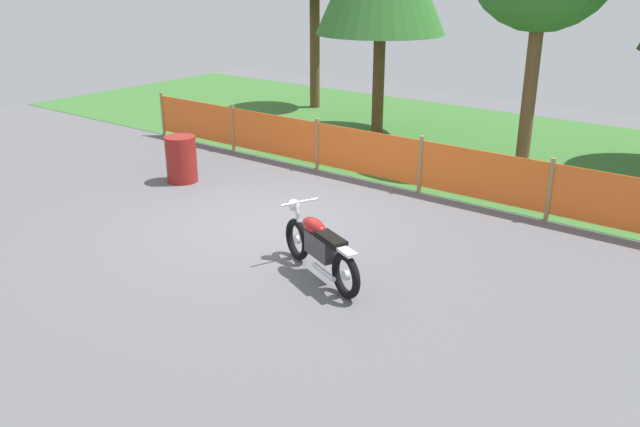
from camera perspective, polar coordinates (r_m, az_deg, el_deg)
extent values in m
cube|color=#5B5B60|center=(10.61, -4.23, -0.77)|extent=(24.00, 24.00, 0.02)
cube|color=#386B2D|center=(15.85, 11.59, 6.26)|extent=(24.00, 7.57, 0.01)
cylinder|color=#997547|center=(16.36, -13.53, 8.43)|extent=(0.08, 0.08, 1.05)
cylinder|color=#997547|center=(14.66, -7.59, 7.42)|extent=(0.08, 0.08, 1.05)
cylinder|color=#997547|center=(13.16, -0.24, 6.06)|extent=(0.08, 0.08, 1.05)
cylinder|color=#997547|center=(11.94, 8.75, 4.25)|extent=(0.08, 0.08, 1.05)
cylinder|color=#997547|center=(11.08, 19.39, 1.96)|extent=(0.08, 0.08, 1.05)
cube|color=orange|center=(15.49, -10.72, 8.04)|extent=(2.26, 0.02, 0.85)
cube|color=orange|center=(13.88, -4.11, 6.87)|extent=(2.26, 0.02, 0.85)
cube|color=orange|center=(12.51, 4.04, 5.30)|extent=(2.26, 0.02, 0.85)
cube|color=orange|center=(11.45, 13.88, 3.26)|extent=(2.26, 0.02, 0.85)
cube|color=orange|center=(10.81, 25.24, 0.77)|extent=(2.26, 0.02, 0.85)
cylinder|color=brown|center=(19.04, -0.46, 13.73)|extent=(0.28, 0.28, 3.04)
cylinder|color=brown|center=(16.00, 5.10, 11.07)|extent=(0.28, 0.28, 2.38)
cylinder|color=brown|center=(14.25, 17.84, 10.40)|extent=(0.28, 0.28, 3.08)
torus|color=black|center=(9.16, -2.00, -2.26)|extent=(0.59, 0.33, 0.59)
cylinder|color=silver|center=(9.16, -2.00, -2.26)|extent=(0.14, 0.10, 0.13)
torus|color=black|center=(8.13, 2.26, -5.40)|extent=(0.59, 0.33, 0.59)
cylinder|color=silver|center=(8.13, 2.26, -5.40)|extent=(0.14, 0.10, 0.13)
cube|color=#38383D|center=(8.53, 0.15, -2.83)|extent=(0.60, 0.43, 0.30)
ellipsoid|color=maroon|center=(8.62, -0.55, -1.09)|extent=(0.53, 0.40, 0.20)
cube|color=black|center=(8.27, 0.95, -2.28)|extent=(0.56, 0.39, 0.09)
cube|color=silver|center=(7.99, 2.29, -3.31)|extent=(0.37, 0.27, 0.04)
cylinder|color=silver|center=(9.01, -1.86, -0.81)|extent=(0.22, 0.13, 0.53)
sphere|color=white|center=(9.06, -2.31, 0.75)|extent=(0.22, 0.22, 0.17)
cylinder|color=silver|center=(8.87, -1.77, 1.01)|extent=(0.25, 0.52, 0.03)
cylinder|color=silver|center=(8.35, 0.32, -5.10)|extent=(0.49, 0.26, 0.06)
cylinder|color=maroon|center=(12.71, -11.99, 4.66)|extent=(0.58, 0.58, 0.88)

